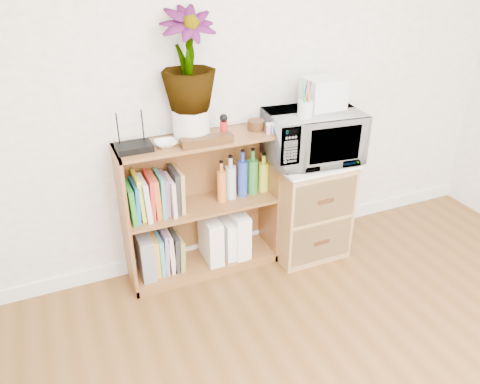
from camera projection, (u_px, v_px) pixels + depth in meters
skirting_board at (242, 239)px, 3.46m from camera, size 4.00×0.02×0.10m
bookshelf at (201, 208)px, 3.03m from camera, size 1.00×0.30×0.95m
wicker_unit at (306, 207)px, 3.29m from camera, size 0.50×0.45×0.70m
microwave at (313, 136)px, 3.03m from camera, size 0.63×0.46×0.33m
pen_cup at (305, 109)px, 2.84m from camera, size 0.09×0.09×0.10m
small_appliance at (323, 93)px, 2.97m from camera, size 0.25×0.21×0.20m
router at (134, 147)px, 2.64m from camera, size 0.20×0.14×0.04m
white_bowl at (166, 144)px, 2.70m from camera, size 0.13×0.13×0.03m
plant_pot at (191, 124)px, 2.76m from camera, size 0.22×0.22×0.18m
potted_plant at (188, 60)px, 2.59m from camera, size 0.31×0.31×0.56m
trinket_box at (207, 141)px, 2.72m from camera, size 0.31×0.08×0.05m
kokeshi_doll at (224, 130)px, 2.80m from camera, size 0.05×0.05×0.10m
wooden_bowl at (256, 125)px, 2.93m from camera, size 0.11×0.11×0.06m
paint_jars at (273, 129)px, 2.88m from camera, size 0.11×0.04×0.05m
file_box at (145, 254)px, 3.01m from camera, size 0.09×0.24×0.29m
magazine_holder_left at (211, 238)px, 3.15m from camera, size 0.10×0.25×0.32m
magazine_holder_mid at (228, 237)px, 3.21m from camera, size 0.09×0.22×0.27m
magazine_holder_right at (237, 232)px, 3.22m from camera, size 0.10×0.26×0.32m
cookbooks at (155, 195)px, 2.85m from camera, size 0.34×0.20×0.28m
liquor_bottles at (244, 176)px, 3.05m from camera, size 0.38×0.07×0.32m
lower_books at (166, 251)px, 3.07m from camera, size 0.20×0.19×0.30m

